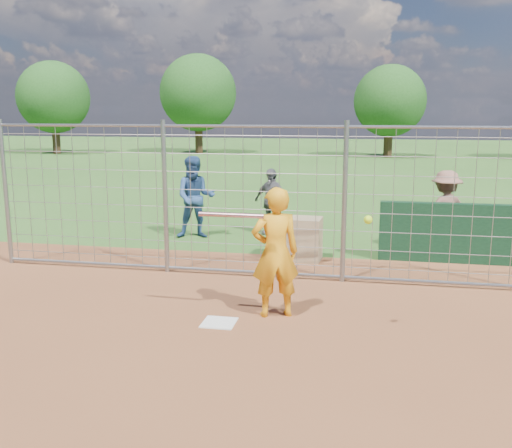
% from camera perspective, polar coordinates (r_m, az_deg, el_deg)
% --- Properties ---
extents(ground, '(100.00, 100.00, 0.00)m').
position_cam_1_polar(ground, '(7.79, -3.34, -9.39)').
color(ground, '#2D591E').
rests_on(ground, ground).
extents(infield_dirt, '(18.00, 18.00, 0.00)m').
position_cam_1_polar(infield_dirt, '(5.23, -12.07, -20.63)').
color(infield_dirt, brown).
rests_on(infield_dirt, ground).
extents(home_plate, '(0.43, 0.43, 0.02)m').
position_cam_1_polar(home_plate, '(7.61, -3.72, -9.83)').
color(home_plate, silver).
rests_on(home_plate, ground).
extents(dugout_wall, '(2.60, 0.20, 1.10)m').
position_cam_1_polar(dugout_wall, '(10.99, 19.01, -0.87)').
color(dugout_wall, '#11381E').
rests_on(dugout_wall, ground).
extents(batter, '(0.75, 0.62, 1.77)m').
position_cam_1_polar(batter, '(7.61, 1.94, -2.88)').
color(batter, orange).
rests_on(batter, ground).
extents(bystander_a, '(1.00, 0.86, 1.79)m').
position_cam_1_polar(bystander_a, '(12.47, -6.08, 2.68)').
color(bystander_a, navy).
rests_on(bystander_a, ground).
extents(bystander_b, '(0.94, 0.72, 1.49)m').
position_cam_1_polar(bystander_b, '(12.76, 1.50, 2.26)').
color(bystander_b, '#59585D').
rests_on(bystander_b, ground).
extents(bystander_c, '(1.19, 0.95, 1.62)m').
position_cam_1_polar(bystander_c, '(11.66, 18.39, 1.15)').
color(bystander_c, '#8A5B4B').
rests_on(bystander_c, ground).
extents(equipment_bin, '(0.83, 0.60, 0.80)m').
position_cam_1_polar(equipment_bin, '(10.64, 4.37, -1.48)').
color(equipment_bin, tan).
rests_on(equipment_bin, ground).
extents(equipment_in_play, '(2.21, 0.34, 0.13)m').
position_cam_1_polar(equipment_in_play, '(7.18, 0.64, 0.80)').
color(equipment_in_play, silver).
rests_on(equipment_in_play, ground).
extents(backstop_fence, '(9.08, 0.08, 2.60)m').
position_cam_1_polar(backstop_fence, '(9.36, -0.40, 2.14)').
color(backstop_fence, gray).
rests_on(backstop_fence, ground).
extents(tree_line, '(44.66, 6.72, 6.48)m').
position_cam_1_polar(tree_line, '(35.22, 13.48, 12.56)').
color(tree_line, '#3F2B19').
rests_on(tree_line, ground).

